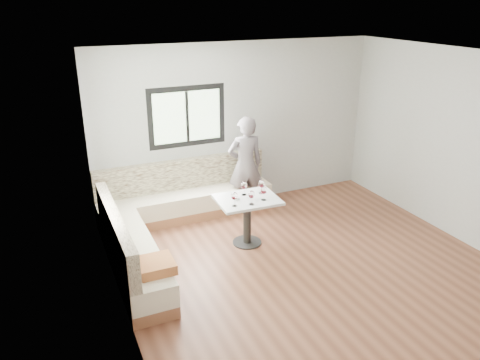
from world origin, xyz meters
The scene contains 10 objects.
room centered at (-0.08, 0.08, 1.41)m, with size 5.01×5.01×2.81m.
banquette centered at (-1.59, 1.62, 0.33)m, with size 2.90×2.80×0.95m.
table centered at (-0.51, 1.00, 0.55)m, with size 0.92×0.73×0.73m.
person centered at (-0.05, 2.07, 0.83)m, with size 0.61×0.40×1.66m, color slate.
olive_ramekin centered at (-0.67, 1.04, 0.75)m, with size 0.09×0.09×0.04m.
wine_glass_a centered at (-0.78, 0.84, 0.88)m, with size 0.09×0.09×0.21m.
wine_glass_b centered at (-0.54, 0.79, 0.88)m, with size 0.09×0.09×0.21m.
wine_glass_c centered at (-0.31, 0.86, 0.88)m, with size 0.09×0.09×0.21m.
wine_glass_d centered at (-0.50, 1.14, 0.88)m, with size 0.09×0.09×0.21m.
wine_glass_e centered at (-0.24, 1.10, 0.88)m, with size 0.09×0.09×0.21m.
Camera 1 is at (-3.13, -4.63, 3.47)m, focal length 35.00 mm.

